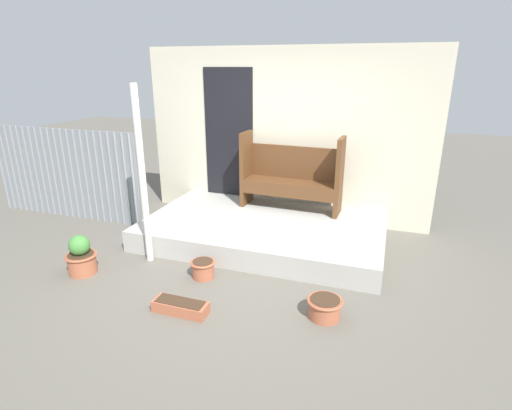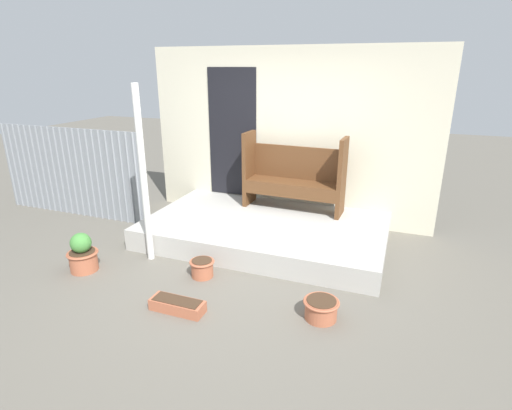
{
  "view_description": "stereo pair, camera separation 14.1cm",
  "coord_description": "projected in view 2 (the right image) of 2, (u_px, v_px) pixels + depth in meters",
  "views": [
    {
      "loc": [
        1.52,
        -3.94,
        2.33
      ],
      "look_at": [
        0.06,
        0.34,
        0.74
      ],
      "focal_mm": 28.0,
      "sensor_mm": 36.0,
      "label": 1
    },
    {
      "loc": [
        1.65,
        -3.89,
        2.33
      ],
      "look_at": [
        0.06,
        0.34,
        0.74
      ],
      "focal_mm": 28.0,
      "sensor_mm": 36.0,
      "label": 2
    }
  ],
  "objects": [
    {
      "name": "ground_plane",
      "position": [
        242.0,
        272.0,
        4.75
      ],
      "size": [
        24.0,
        24.0,
        0.0
      ],
      "primitive_type": "plane",
      "color": "#666056"
    },
    {
      "name": "porch_slab",
      "position": [
        265.0,
        230.0,
        5.57
      ],
      "size": [
        3.24,
        1.92,
        0.29
      ],
      "color": "#B2AFA8",
      "rests_on": "ground_plane"
    },
    {
      "name": "house_wall",
      "position": [
        285.0,
        136.0,
        6.07
      ],
      "size": [
        4.44,
        0.08,
        2.6
      ],
      "color": "beige",
      "rests_on": "ground_plane"
    },
    {
      "name": "fence_corrugated",
      "position": [
        70.0,
        172.0,
        6.38
      ],
      "size": [
        2.71,
        0.05,
        1.42
      ],
      "color": "gray",
      "rests_on": "ground_plane"
    },
    {
      "name": "support_post",
      "position": [
        143.0,
        177.0,
        4.73
      ],
      "size": [
        0.08,
        0.08,
        2.14
      ],
      "color": "white",
      "rests_on": "ground_plane"
    },
    {
      "name": "bench",
      "position": [
        294.0,
        174.0,
        5.83
      ],
      "size": [
        1.48,
        0.46,
        1.11
      ],
      "rotation": [
        0.0,
        0.0,
        -0.04
      ],
      "color": "brown",
      "rests_on": "porch_slab"
    },
    {
      "name": "flower_pot_left",
      "position": [
        83.0,
        254.0,
        4.72
      ],
      "size": [
        0.36,
        0.36,
        0.48
      ],
      "color": "#B26042",
      "rests_on": "ground_plane"
    },
    {
      "name": "flower_pot_middle",
      "position": [
        202.0,
        267.0,
        4.62
      ],
      "size": [
        0.29,
        0.29,
        0.21
      ],
      "color": "#B26042",
      "rests_on": "ground_plane"
    },
    {
      "name": "flower_pot_right",
      "position": [
        321.0,
        308.0,
        3.85
      ],
      "size": [
        0.35,
        0.35,
        0.2
      ],
      "color": "#B26042",
      "rests_on": "ground_plane"
    },
    {
      "name": "planter_box_rect",
      "position": [
        177.0,
        305.0,
        3.98
      ],
      "size": [
        0.56,
        0.19,
        0.12
      ],
      "color": "#B26042",
      "rests_on": "ground_plane"
    }
  ]
}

